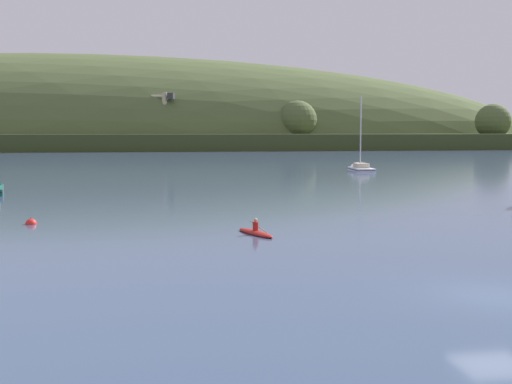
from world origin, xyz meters
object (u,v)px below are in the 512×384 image
sailboat_midwater_white (360,170)px  mooring_buoy_midchannel (31,224)px  dockside_crane (164,122)px  canoe_with_paddler (256,232)px

sailboat_midwater_white → mooring_buoy_midchannel: size_ratio=15.39×
dockside_crane → mooring_buoy_midchannel: (-10.11, -159.75, -8.50)m
sailboat_midwater_white → canoe_with_paddler: bearing=160.1°
dockside_crane → sailboat_midwater_white: bearing=123.0°
mooring_buoy_midchannel → canoe_with_paddler: bearing=-24.3°
dockside_crane → canoe_with_paddler: 165.89m
mooring_buoy_midchannel → dockside_crane: bearing=86.4°
sailboat_midwater_white → canoe_with_paddler: sailboat_midwater_white is taller
canoe_with_paddler → mooring_buoy_midchannel: size_ratio=4.64×
dockside_crane → mooring_buoy_midchannel: bearing=106.1°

